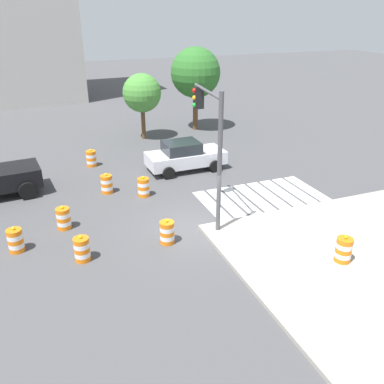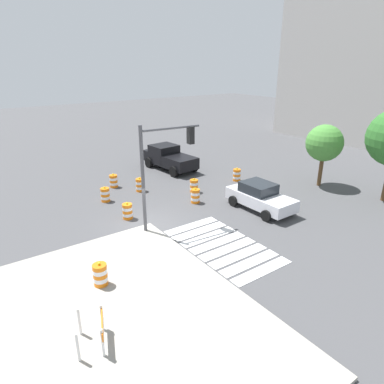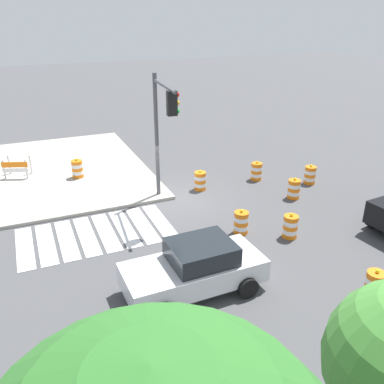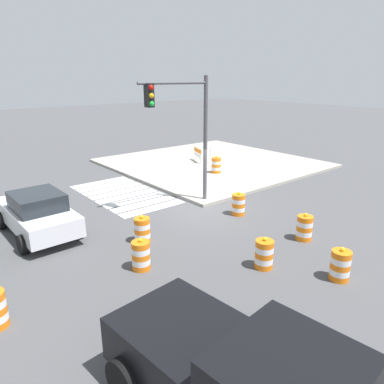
% 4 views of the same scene
% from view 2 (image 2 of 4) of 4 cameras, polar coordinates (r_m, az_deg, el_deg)
% --- Properties ---
extents(ground_plane, '(120.00, 120.00, 0.00)m').
position_cam_2_polar(ground_plane, '(19.02, -6.95, -5.56)').
color(ground_plane, '#474749').
extents(sidewalk_corner, '(12.00, 12.00, 0.15)m').
position_cam_2_polar(sidewalk_corner, '(12.50, -18.70, -22.37)').
color(sidewalk_corner, '#9E998E').
rests_on(sidewalk_corner, ground).
extents(crosswalk_stripes, '(5.85, 3.20, 0.02)m').
position_cam_2_polar(crosswalk_stripes, '(16.99, 5.10, -8.89)').
color(crosswalk_stripes, silver).
rests_on(crosswalk_stripes, ground).
extents(sports_car, '(4.33, 2.20, 1.63)m').
position_cam_2_polar(sports_car, '(21.02, 11.25, -0.75)').
color(sports_car, silver).
rests_on(sports_car, ground).
extents(pickup_truck, '(5.31, 2.74, 1.92)m').
position_cam_2_polar(pickup_truck, '(28.62, -3.98, 5.76)').
color(pickup_truck, black).
rests_on(pickup_truck, ground).
extents(traffic_barrel_near_corner, '(0.56, 0.56, 1.02)m').
position_cam_2_polar(traffic_barrel_near_corner, '(23.44, 0.34, 1.02)').
color(traffic_barrel_near_corner, orange).
rests_on(traffic_barrel_near_corner, ground).
extents(traffic_barrel_crosswalk_end, '(0.56, 0.56, 1.02)m').
position_cam_2_polar(traffic_barrel_crosswalk_end, '(21.70, 0.56, -0.66)').
color(traffic_barrel_crosswalk_end, orange).
rests_on(traffic_barrel_crosswalk_end, ground).
extents(traffic_barrel_median_near, '(0.56, 0.56, 1.02)m').
position_cam_2_polar(traffic_barrel_median_near, '(25.96, 7.46, 2.84)').
color(traffic_barrel_median_near, orange).
rests_on(traffic_barrel_median_near, ground).
extents(traffic_barrel_median_far, '(0.56, 0.56, 1.02)m').
position_cam_2_polar(traffic_barrel_median_far, '(19.85, -10.69, -3.17)').
color(traffic_barrel_median_far, orange).
rests_on(traffic_barrel_median_far, ground).
extents(traffic_barrel_far_curb, '(0.56, 0.56, 1.02)m').
position_cam_2_polar(traffic_barrel_far_curb, '(22.59, -14.24, -0.44)').
color(traffic_barrel_far_curb, orange).
rests_on(traffic_barrel_far_curb, ground).
extents(traffic_barrel_lane_center, '(0.56, 0.56, 1.02)m').
position_cam_2_polar(traffic_barrel_lane_center, '(25.03, -12.92, 1.79)').
color(traffic_barrel_lane_center, orange).
rests_on(traffic_barrel_lane_center, ground).
extents(traffic_barrel_opposite_curb, '(0.56, 0.56, 1.02)m').
position_cam_2_polar(traffic_barrel_opposite_curb, '(23.90, -8.66, 1.17)').
color(traffic_barrel_opposite_curb, orange).
rests_on(traffic_barrel_opposite_curb, ground).
extents(traffic_barrel_on_sidewalk, '(0.56, 0.56, 1.02)m').
position_cam_2_polar(traffic_barrel_on_sidewalk, '(14.29, -15.02, -13.13)').
color(traffic_barrel_on_sidewalk, orange).
rests_on(traffic_barrel_on_sidewalk, sidewalk_corner).
extents(construction_barricade, '(1.43, 1.16, 1.00)m').
position_cam_2_polar(construction_barricade, '(11.74, -15.47, -21.07)').
color(construction_barricade, silver).
rests_on(construction_barricade, sidewalk_corner).
extents(traffic_light_pole, '(0.55, 3.28, 5.50)m').
position_cam_2_polar(traffic_light_pole, '(17.30, -4.84, 5.70)').
color(traffic_light_pole, '#4C4C51').
rests_on(traffic_light_pole, sidewalk_corner).
extents(street_tree_streetside_mid, '(2.55, 2.55, 4.40)m').
position_cam_2_polar(street_tree_streetside_mid, '(25.74, 21.17, 7.57)').
color(street_tree_streetside_mid, brown).
rests_on(street_tree_streetside_mid, ground).
extents(office_building_far, '(14.46, 10.66, 22.52)m').
position_cam_2_polar(office_building_far, '(45.24, 26.43, 22.53)').
color(office_building_far, '#B2ADA8').
rests_on(office_building_far, ground).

